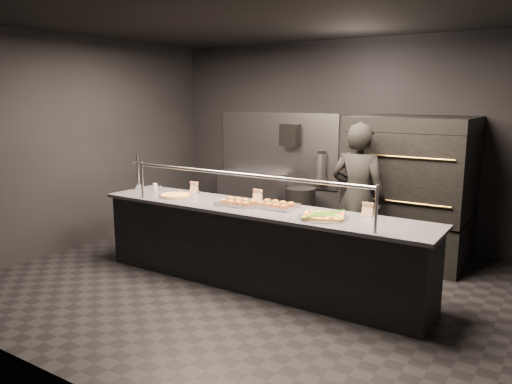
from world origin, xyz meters
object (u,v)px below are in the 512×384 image
(service_counter, at_px, (257,246))
(fire_extinguisher, at_px, (321,168))
(slider_tray_a, at_px, (238,202))
(trash_bin, at_px, (300,212))
(prep_shelf, at_px, (252,198))
(square_pizza, at_px, (323,216))
(pizza_oven, at_px, (411,188))
(towel_dispenser, at_px, (290,135))
(slider_tray_b, at_px, (276,205))
(round_pizza, at_px, (176,195))
(worker, at_px, (358,198))
(beer_tap, at_px, (138,178))

(service_counter, distance_m, fire_extinguisher, 2.50)
(slider_tray_a, xyz_separation_m, trash_bin, (-0.27, 2.07, -0.56))
(prep_shelf, height_order, square_pizza, square_pizza)
(pizza_oven, bearing_deg, fire_extinguisher, 162.11)
(pizza_oven, xyz_separation_m, towel_dispenser, (-2.10, 0.49, 0.58))
(fire_extinguisher, bearing_deg, slider_tray_b, -76.90)
(trash_bin, bearing_deg, square_pizza, -56.83)
(towel_dispenser, height_order, slider_tray_b, towel_dispenser)
(round_pizza, relative_size, worker, 0.23)
(slider_tray_b, relative_size, worker, 0.25)
(pizza_oven, relative_size, prep_shelf, 1.59)
(towel_dispenser, height_order, trash_bin, towel_dispenser)
(beer_tap, height_order, round_pizza, beer_tap)
(pizza_oven, height_order, slider_tray_b, pizza_oven)
(beer_tap, bearing_deg, round_pizza, -7.53)
(prep_shelf, height_order, worker, worker)
(pizza_oven, distance_m, square_pizza, 1.97)
(towel_dispenser, bearing_deg, trash_bin, -40.83)
(slider_tray_b, xyz_separation_m, worker, (0.60, 0.96, -0.02))
(pizza_oven, bearing_deg, beer_tap, -149.81)
(prep_shelf, distance_m, towel_dispenser, 1.31)
(towel_dispenser, distance_m, fire_extinguisher, 0.74)
(service_counter, distance_m, square_pizza, 0.97)
(towel_dispenser, bearing_deg, round_pizza, -97.03)
(beer_tap, height_order, trash_bin, beer_tap)
(square_pizza, height_order, trash_bin, square_pizza)
(service_counter, xyz_separation_m, slider_tray_a, (-0.26, -0.00, 0.48))
(service_counter, bearing_deg, trash_bin, 104.31)
(towel_dispenser, bearing_deg, prep_shelf, -174.29)
(beer_tap, bearing_deg, slider_tray_b, 1.27)
(fire_extinguisher, distance_m, trash_bin, 0.77)
(pizza_oven, distance_m, beer_tap, 3.65)
(fire_extinguisher, bearing_deg, beer_tap, -124.45)
(trash_bin, relative_size, worker, 0.41)
(round_pizza, bearing_deg, fire_extinguisher, 70.76)
(service_counter, xyz_separation_m, pizza_oven, (1.20, 1.90, 0.50))
(pizza_oven, distance_m, slider_tray_a, 2.39)
(service_counter, distance_m, towel_dispenser, 2.78)
(prep_shelf, bearing_deg, service_counter, -55.41)
(trash_bin, bearing_deg, round_pizza, -107.71)
(square_pizza, bearing_deg, fire_extinguisher, 116.19)
(service_counter, distance_m, worker, 1.41)
(beer_tap, height_order, square_pizza, beer_tap)
(prep_shelf, relative_size, fire_extinguisher, 2.38)
(prep_shelf, xyz_separation_m, slider_tray_a, (1.34, -2.32, 0.50))
(service_counter, distance_m, beer_tap, 2.04)
(prep_shelf, distance_m, round_pizza, 2.43)
(service_counter, xyz_separation_m, square_pizza, (0.85, -0.04, 0.47))
(fire_extinguisher, relative_size, worker, 0.27)
(fire_extinguisher, bearing_deg, towel_dispenser, -178.96)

